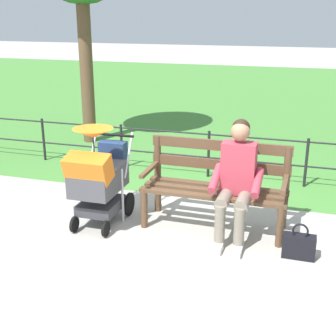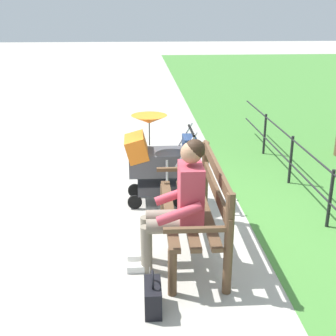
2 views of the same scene
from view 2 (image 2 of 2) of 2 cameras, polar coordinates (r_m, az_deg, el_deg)
ground_plane at (r=5.14m, az=1.86°, el=-8.00°), size 60.00×60.00×0.00m
park_bench at (r=4.54m, az=3.90°, el=-4.55°), size 1.60×0.61×0.96m
person_on_bench at (r=4.22m, az=1.40°, el=-4.20°), size 0.53×0.74×1.28m
stroller at (r=5.66m, az=-1.58°, el=1.20°), size 0.52×0.89×1.15m
handbag at (r=3.88m, az=-1.93°, el=-15.93°), size 0.32×0.14×0.37m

